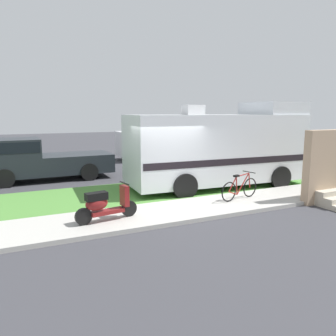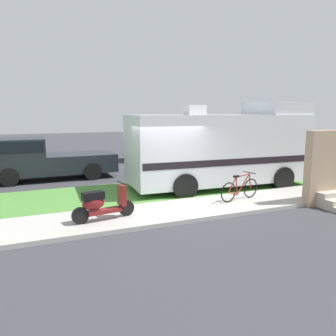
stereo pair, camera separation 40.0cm
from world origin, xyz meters
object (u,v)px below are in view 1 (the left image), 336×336
motorhome_rv (219,147)px  pickup_truck_far (151,144)px  scooter (105,204)px  bicycle (240,188)px  pickup_truck_near (33,158)px  bottle_green (335,189)px

motorhome_rv → pickup_truck_far: motorhome_rv is taller
motorhome_rv → scooter: motorhome_rv is taller
scooter → bicycle: 4.59m
pickup_truck_near → bottle_green: 12.19m
scooter → bottle_green: 8.36m
pickup_truck_far → motorhome_rv: bearing=-93.6°
bicycle → pickup_truck_near: 8.97m
scooter → pickup_truck_near: pickup_truck_near is taller
pickup_truck_near → pickup_truck_far: pickup_truck_near is taller
motorhome_rv → pickup_truck_near: size_ratio=1.28×
bicycle → pickup_truck_far: bearing=83.5°
bicycle → pickup_truck_far: (1.21, 10.68, 0.47)m
motorhome_rv → scooter: (-5.25, -2.56, -1.03)m
pickup_truck_near → bottle_green: size_ratio=24.07×
pickup_truck_near → pickup_truck_far: (7.16, 3.99, -0.03)m
scooter → pickup_truck_near: size_ratio=0.31×
bicycle → pickup_truck_near: size_ratio=0.30×
scooter → pickup_truck_near: (-1.37, 6.99, 0.41)m
motorhome_rv → pickup_truck_far: size_ratio=1.28×
scooter → bottle_green: scooter is taller
pickup_truck_near → bottle_green: pickup_truck_near is taller
scooter → bicycle: (4.58, 0.29, -0.09)m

